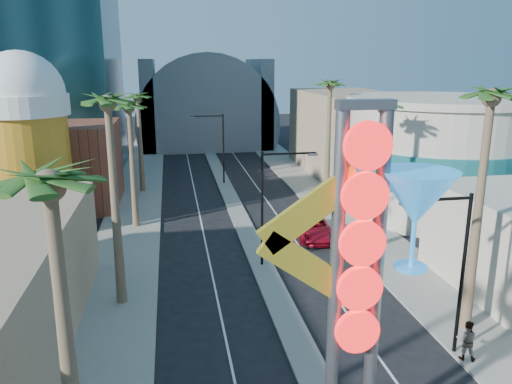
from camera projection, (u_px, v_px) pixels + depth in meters
name	position (u px, v px, depth m)	size (l,w,h in m)	color
sidewalk_west	(134.00, 210.00, 47.01)	(5.00, 100.00, 0.15)	gray
sidewalk_east	(328.00, 201.00, 50.14)	(5.00, 100.00, 0.15)	gray
median	(230.00, 197.00, 51.44)	(1.60, 84.00, 0.15)	gray
brick_filler_west	(64.00, 165.00, 47.81)	(10.00, 10.00, 8.00)	brown
filler_east	(347.00, 133.00, 62.35)	(10.00, 20.00, 10.00)	#9B7D64
beer_mug	(26.00, 138.00, 39.04)	(7.00, 7.00, 14.50)	#BA7A18
turquoise_building	(436.00, 156.00, 45.46)	(16.60, 16.60, 10.60)	beige
canopy	(205.00, 119.00, 82.77)	(22.00, 16.00, 22.00)	slate
neon_sign	(381.00, 261.00, 16.34)	(6.53, 2.60, 12.55)	gray
streetlight_0	(270.00, 197.00, 33.15)	(3.79, 0.25, 8.00)	black
streetlight_1	(218.00, 142.00, 55.84)	(3.79, 0.25, 8.00)	black
streetlight_2	(455.00, 261.00, 22.74)	(3.45, 0.25, 8.00)	black
palm_0	(51.00, 207.00, 13.14)	(2.40, 2.40, 11.70)	brown
palm_1	(108.00, 117.00, 26.26)	(2.40, 2.40, 12.70)	brown
palm_2	(129.00, 115.00, 39.94)	(2.40, 2.40, 11.20)	brown
palm_3	(138.00, 103.00, 51.38)	(2.40, 2.40, 11.20)	brown
palm_5	(490.00, 114.00, 23.38)	(2.40, 2.40, 13.20)	brown
palm_6	(383.00, 116.00, 35.16)	(2.40, 2.40, 11.70)	brown
palm_7	(330.00, 93.00, 46.37)	(2.40, 2.40, 12.70)	brown
red_pickup	(313.00, 228.00, 39.68)	(2.73, 5.91, 1.64)	#B10D22
pedestrian_b	(466.00, 340.00, 23.12)	(0.94, 0.73, 1.94)	gray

